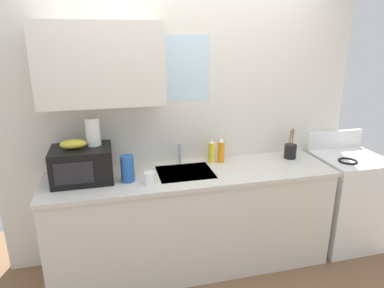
{
  "coord_description": "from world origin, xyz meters",
  "views": [
    {
      "loc": [
        -0.64,
        -2.58,
        2.01
      ],
      "look_at": [
        0.0,
        0.0,
        1.15
      ],
      "focal_mm": 32.07,
      "sensor_mm": 36.0,
      "label": 1
    }
  ],
  "objects_px": {
    "microwave": "(82,164)",
    "dish_soap_bottle_orange": "(221,151)",
    "stove_range": "(345,199)",
    "cereal_canister": "(127,169)",
    "banana_bunch": "(73,144)",
    "dish_soap_bottle_yellow": "(212,152)",
    "mug_white": "(149,178)",
    "utensil_crock": "(290,151)",
    "paper_towel_roll": "(93,132)"
  },
  "relations": [
    {
      "from": "microwave",
      "to": "dish_soap_bottle_orange",
      "type": "bearing_deg",
      "value": 6.37
    },
    {
      "from": "stove_range",
      "to": "cereal_canister",
      "type": "height_order",
      "value": "cereal_canister"
    },
    {
      "from": "microwave",
      "to": "banana_bunch",
      "type": "distance_m",
      "value": 0.18
    },
    {
      "from": "stove_range",
      "to": "cereal_canister",
      "type": "bearing_deg",
      "value": -178.53
    },
    {
      "from": "stove_range",
      "to": "dish_soap_bottle_orange",
      "type": "height_order",
      "value": "dish_soap_bottle_orange"
    },
    {
      "from": "stove_range",
      "to": "dish_soap_bottle_yellow",
      "type": "bearing_deg",
      "value": 172.15
    },
    {
      "from": "cereal_canister",
      "to": "mug_white",
      "type": "bearing_deg",
      "value": -29.79
    },
    {
      "from": "stove_range",
      "to": "utensil_crock",
      "type": "xyz_separation_m",
      "value": [
        -0.58,
        0.12,
        0.51
      ]
    },
    {
      "from": "mug_white",
      "to": "utensil_crock",
      "type": "bearing_deg",
      "value": 10.93
    },
    {
      "from": "stove_range",
      "to": "cereal_canister",
      "type": "relative_size",
      "value": 5.13
    },
    {
      "from": "cereal_canister",
      "to": "dish_soap_bottle_orange",
      "type": "bearing_deg",
      "value": 15.28
    },
    {
      "from": "dish_soap_bottle_orange",
      "to": "utensil_crock",
      "type": "bearing_deg",
      "value": -5.32
    },
    {
      "from": "paper_towel_roll",
      "to": "utensil_crock",
      "type": "distance_m",
      "value": 1.77
    },
    {
      "from": "stove_range",
      "to": "dish_soap_bottle_yellow",
      "type": "xyz_separation_m",
      "value": [
        -1.32,
        0.18,
        0.55
      ]
    },
    {
      "from": "dish_soap_bottle_yellow",
      "to": "cereal_canister",
      "type": "bearing_deg",
      "value": -162.68
    },
    {
      "from": "banana_bunch",
      "to": "mug_white",
      "type": "height_order",
      "value": "banana_bunch"
    },
    {
      "from": "stove_range",
      "to": "mug_white",
      "type": "bearing_deg",
      "value": -175.74
    },
    {
      "from": "banana_bunch",
      "to": "utensil_crock",
      "type": "xyz_separation_m",
      "value": [
        1.89,
        0.07,
        -0.23
      ]
    },
    {
      "from": "dish_soap_bottle_yellow",
      "to": "dish_soap_bottle_orange",
      "type": "distance_m",
      "value": 0.09
    },
    {
      "from": "mug_white",
      "to": "utensil_crock",
      "type": "distance_m",
      "value": 1.37
    },
    {
      "from": "banana_bunch",
      "to": "paper_towel_roll",
      "type": "height_order",
      "value": "paper_towel_roll"
    },
    {
      "from": "utensil_crock",
      "to": "paper_towel_roll",
      "type": "bearing_deg",
      "value": -179.35
    },
    {
      "from": "utensil_crock",
      "to": "cereal_canister",
      "type": "bearing_deg",
      "value": -173.55
    },
    {
      "from": "mug_white",
      "to": "utensil_crock",
      "type": "height_order",
      "value": "utensil_crock"
    },
    {
      "from": "paper_towel_roll",
      "to": "stove_range",
      "type": "bearing_deg",
      "value": -2.38
    },
    {
      "from": "dish_soap_bottle_yellow",
      "to": "dish_soap_bottle_orange",
      "type": "bearing_deg",
      "value": -3.36
    },
    {
      "from": "paper_towel_roll",
      "to": "utensil_crock",
      "type": "relative_size",
      "value": 0.77
    },
    {
      "from": "microwave",
      "to": "dish_soap_bottle_yellow",
      "type": "height_order",
      "value": "microwave"
    },
    {
      "from": "microwave",
      "to": "utensil_crock",
      "type": "bearing_deg",
      "value": 2.22
    },
    {
      "from": "stove_range",
      "to": "utensil_crock",
      "type": "distance_m",
      "value": 0.78
    },
    {
      "from": "stove_range",
      "to": "paper_towel_roll",
      "type": "xyz_separation_m",
      "value": [
        -2.32,
        0.1,
        0.82
      ]
    },
    {
      "from": "banana_bunch",
      "to": "cereal_canister",
      "type": "relative_size",
      "value": 0.95
    },
    {
      "from": "microwave",
      "to": "utensil_crock",
      "type": "xyz_separation_m",
      "value": [
        1.84,
        0.07,
        -0.06
      ]
    },
    {
      "from": "microwave",
      "to": "cereal_canister",
      "type": "bearing_deg",
      "value": -16.13
    },
    {
      "from": "microwave",
      "to": "dish_soap_bottle_orange",
      "type": "height_order",
      "value": "microwave"
    },
    {
      "from": "dish_soap_bottle_yellow",
      "to": "utensil_crock",
      "type": "height_order",
      "value": "utensil_crock"
    },
    {
      "from": "stove_range",
      "to": "paper_towel_roll",
      "type": "height_order",
      "value": "paper_towel_roll"
    },
    {
      "from": "dish_soap_bottle_yellow",
      "to": "utensil_crock",
      "type": "distance_m",
      "value": 0.75
    },
    {
      "from": "microwave",
      "to": "banana_bunch",
      "type": "xyz_separation_m",
      "value": [
        -0.05,
        0.0,
        0.17
      ]
    },
    {
      "from": "stove_range",
      "to": "cereal_canister",
      "type": "distance_m",
      "value": 2.15
    },
    {
      "from": "microwave",
      "to": "dish_soap_bottle_yellow",
      "type": "relative_size",
      "value": 2.09
    },
    {
      "from": "stove_range",
      "to": "dish_soap_bottle_orange",
      "type": "bearing_deg",
      "value": 171.84
    },
    {
      "from": "paper_towel_roll",
      "to": "cereal_canister",
      "type": "relative_size",
      "value": 1.04
    },
    {
      "from": "cereal_canister",
      "to": "utensil_crock",
      "type": "height_order",
      "value": "utensil_crock"
    },
    {
      "from": "banana_bunch",
      "to": "paper_towel_roll",
      "type": "distance_m",
      "value": 0.18
    },
    {
      "from": "stove_range",
      "to": "banana_bunch",
      "type": "height_order",
      "value": "banana_bunch"
    },
    {
      "from": "dish_soap_bottle_yellow",
      "to": "utensil_crock",
      "type": "relative_size",
      "value": 0.77
    },
    {
      "from": "banana_bunch",
      "to": "mug_white",
      "type": "distance_m",
      "value": 0.63
    },
    {
      "from": "dish_soap_bottle_yellow",
      "to": "banana_bunch",
      "type": "bearing_deg",
      "value": -173.24
    },
    {
      "from": "mug_white",
      "to": "cereal_canister",
      "type": "bearing_deg",
      "value": 150.21
    }
  ]
}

